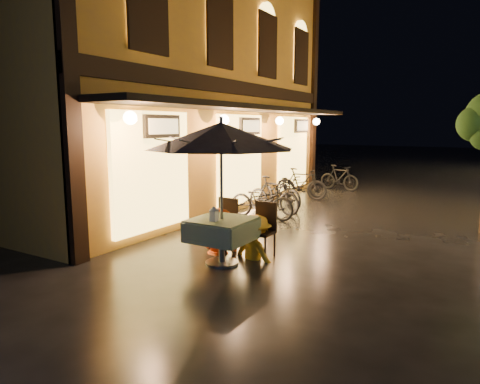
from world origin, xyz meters
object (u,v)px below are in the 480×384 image
Objects in this scene: cafe_table at (222,230)px; patio_umbrella at (221,136)px; bicycle_0 at (262,200)px; person_orange at (220,209)px; table_lantern at (214,213)px; person_yellow at (256,216)px.

cafe_table is 1.56m from patio_umbrella.
bicycle_0 is at bearing 107.30° from patio_umbrella.
table_lantern is at bearing 134.79° from person_orange.
person_yellow reaches higher than table_lantern.
bicycle_0 is (-1.09, 3.49, -0.12)m from cafe_table.
patio_umbrella is at bearing -26.57° from cafe_table.
person_yellow is 3.24m from bicycle_0.
person_orange is at bearing -165.83° from bicycle_0.
table_lantern reaches higher than bicycle_0.
patio_umbrella is 1.39× the size of bicycle_0.
patio_umbrella reaches higher than bicycle_0.
patio_umbrella reaches higher than table_lantern.
cafe_table is at bearing -161.49° from bicycle_0.
person_orange is (-0.42, 0.81, -0.12)m from table_lantern.
person_orange reaches higher than person_yellow.
person_orange is 0.75m from person_yellow.
person_yellow reaches higher than cafe_table.
cafe_table is at bearing 74.04° from person_yellow.
cafe_table is 0.40m from table_lantern.
person_orange is 1.06× the size of person_yellow.
patio_umbrella is 1.54× the size of person_orange.
person_orange is at bearing 117.27° from table_lantern.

